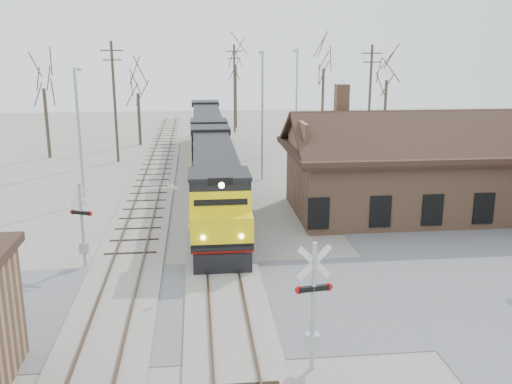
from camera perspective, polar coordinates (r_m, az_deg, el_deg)
ground at (r=23.79m, az=-2.96°, el=-11.09°), size 140.00×140.00×0.00m
road at (r=23.78m, az=-2.96°, el=-11.06°), size 60.00×9.00×0.03m
track_main at (r=37.84m, az=-4.22°, el=-1.15°), size 3.40×90.00×0.24m
track_siding at (r=37.98m, az=-11.02°, el=-1.32°), size 3.40×90.00×0.24m
depot at (r=36.73m, az=14.92°, el=1.68°), size 15.20×9.31×7.90m
locomotive_lead at (r=34.49m, az=-4.13°, el=1.09°), size 2.91×19.51×4.33m
locomotive_trailing at (r=53.92m, az=-4.89°, el=5.97°), size 2.91×19.51×4.10m
crossbuck_near at (r=18.61m, az=5.73°, el=-11.86°), size 1.25×0.33×4.38m
crossbuck_far at (r=28.10m, az=-16.98°, el=-3.44°), size 1.10×0.52×4.08m
streetlight_a at (r=38.61m, az=-17.26°, el=6.00°), size 0.25×2.04×8.88m
streetlight_b at (r=43.97m, az=0.62°, el=8.27°), size 0.25×2.04×9.85m
streetlight_c at (r=58.12m, az=4.06°, el=9.77°), size 0.25×2.04×9.83m
utility_pole_a at (r=52.24m, az=-13.96°, el=8.90°), size 2.00×0.24×10.57m
utility_pole_b at (r=68.44m, az=-2.17°, el=10.44°), size 2.00×0.24×10.28m
utility_pole_c at (r=55.21m, az=11.30°, el=9.18°), size 2.00×0.24×10.28m
tree_a at (r=55.90m, az=-20.56°, el=10.74°), size 4.26×4.26×10.45m
tree_b at (r=60.82m, az=-11.78°, el=10.45°), size 3.58×3.58×8.77m
tree_c at (r=72.28m, az=-2.08°, el=13.63°), size 5.21×5.21×12.78m
tree_d at (r=67.61m, az=6.81°, el=13.23°), size 5.05×5.05×12.37m
tree_e at (r=61.97m, az=12.99°, el=11.86°), size 4.44×4.44×10.88m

